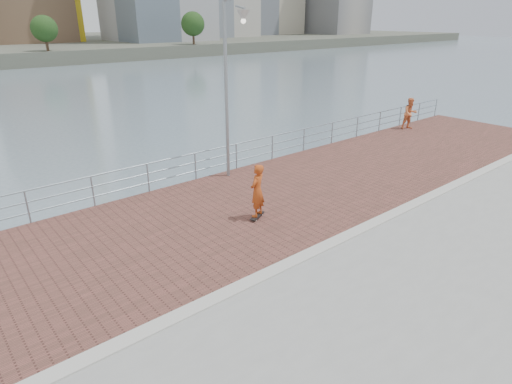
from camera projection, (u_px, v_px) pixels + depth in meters
water at (300, 317)px, 12.38m from camera, size 400.00×400.00×0.00m
brick_lane at (225, 214)px, 14.17m from camera, size 40.00×6.80×0.02m
curb at (303, 257)px, 11.61m from camera, size 40.00×0.40×0.06m
guardrail at (172, 169)px, 16.33m from camera, size 39.06×0.06×1.13m
street_lamp at (233, 57)px, 15.45m from camera, size 0.48×1.41×6.63m
skateboard at (257, 216)px, 13.85m from camera, size 0.75×0.48×0.09m
skateboarder at (257, 191)px, 13.52m from camera, size 0.75×0.64×1.73m
bystander at (410, 113)px, 24.61m from camera, size 1.06×0.97×1.77m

